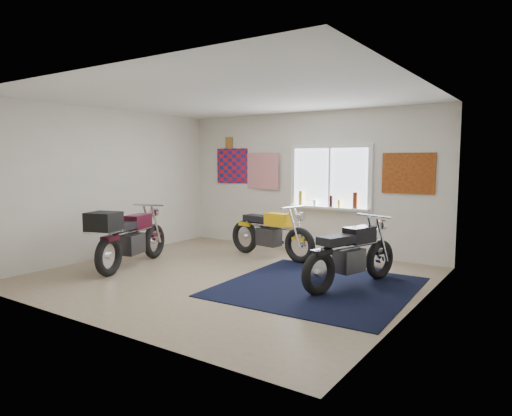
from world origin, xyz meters
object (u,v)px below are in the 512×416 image
Objects in this scene: black_chrome_bike at (351,256)px; maroon_tourer at (127,237)px; navy_rug at (318,287)px; yellow_triumph at (271,234)px.

black_chrome_bike is 3.60m from maroon_tourer.
navy_rug is 1.39× the size of black_chrome_bike.
maroon_tourer is (-1.49, -2.03, 0.09)m from yellow_triumph.
maroon_tourer is (-3.09, -0.73, 0.52)m from navy_rug.
yellow_triumph is at bearing -52.84° from maroon_tourer.
maroon_tourer is at bearing -117.73° from yellow_triumph.
yellow_triumph is 1.04× the size of black_chrome_bike.
yellow_triumph is 2.52m from maroon_tourer.
navy_rug is 1.34× the size of yellow_triumph.
yellow_triumph is 2.20m from black_chrome_bike.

